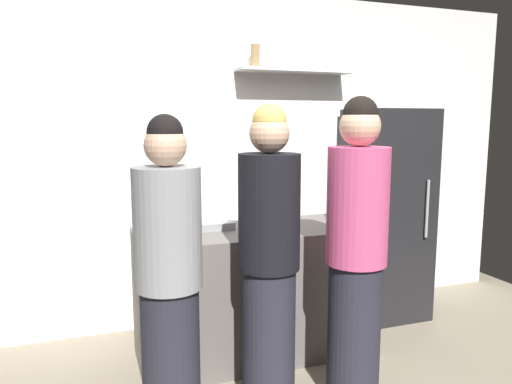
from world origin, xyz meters
name	(u,v)px	position (x,y,z in m)	size (l,w,h in m)	color
ground_plane	(321,384)	(0.00, 0.00, 0.00)	(5.28, 5.28, 0.00)	gray
back_wall_assembly	(254,158)	(0.00, 1.25, 1.30)	(4.80, 0.32, 2.60)	white
refrigerator	(386,214)	(1.01, 0.85, 0.85)	(0.57, 0.62, 1.70)	black
counter	(256,291)	(-0.24, 0.53, 0.44)	(1.60, 0.64, 0.89)	#66605B
baking_pan	(206,225)	(-0.55, 0.65, 0.91)	(0.34, 0.24, 0.05)	gray
utensil_holder	(278,222)	(-0.12, 0.43, 0.94)	(0.11, 0.11, 0.22)	#B2B2B7
wine_bottle_amber_glass	(339,206)	(0.42, 0.56, 0.99)	(0.08, 0.08, 0.29)	#472814
wine_bottle_green_glass	(285,206)	(0.00, 0.61, 1.01)	(0.07, 0.07, 0.34)	#19471E
water_bottle_plastic	(170,214)	(-0.78, 0.75, 0.99)	(0.08, 0.08, 0.23)	silver
person_grey_hoodie	(169,280)	(-0.94, -0.12, 0.81)	(0.34, 0.34, 1.64)	#262633
person_pink_top	(356,255)	(0.09, -0.20, 0.87)	(0.34, 0.34, 1.74)	#262633
person_blonde	(269,260)	(-0.38, -0.07, 0.84)	(0.34, 0.34, 1.70)	#262633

